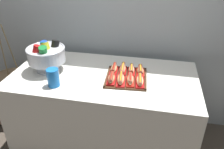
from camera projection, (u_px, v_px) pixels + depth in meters
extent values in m
plane|color=#4C4238|center=(105.00, 141.00, 2.29)|extent=(10.00, 10.00, 0.00)
cube|color=white|center=(104.00, 109.00, 2.09)|extent=(1.56, 0.80, 0.73)
cylinder|color=black|center=(56.00, 114.00, 2.63)|extent=(0.05, 0.05, 0.04)
cylinder|color=black|center=(171.00, 130.00, 2.40)|extent=(0.05, 0.05, 0.04)
cylinder|color=#896B4C|center=(16.00, 96.00, 2.53)|extent=(0.39, 0.39, 0.52)
torus|color=#896B4C|center=(20.00, 111.00, 2.64)|extent=(0.52, 0.52, 0.09)
torus|color=#896B4C|center=(18.00, 103.00, 2.59)|extent=(0.56, 0.56, 0.09)
torus|color=#896B4C|center=(16.00, 96.00, 2.53)|extent=(0.52, 0.52, 0.09)
torus|color=#896B4C|center=(14.00, 88.00, 2.48)|extent=(0.49, 0.49, 0.09)
torus|color=#896B4C|center=(12.00, 80.00, 2.43)|extent=(0.46, 0.46, 0.09)
cylinder|color=#937F56|center=(10.00, 50.00, 2.33)|extent=(0.07, 0.03, 0.54)
cylinder|color=#937F56|center=(2.00, 50.00, 2.31)|extent=(0.02, 0.02, 0.56)
cube|color=#472B19|center=(126.00, 78.00, 1.86)|extent=(0.36, 0.38, 0.01)
cube|color=#472B19|center=(125.00, 88.00, 1.71)|extent=(0.33, 0.04, 0.01)
cube|color=#472B19|center=(128.00, 67.00, 2.01)|extent=(0.33, 0.04, 0.01)
cube|color=#472B19|center=(107.00, 76.00, 1.87)|extent=(0.04, 0.36, 0.01)
cube|color=#472B19|center=(145.00, 78.00, 1.84)|extent=(0.04, 0.36, 0.01)
cube|color=red|center=(111.00, 81.00, 1.80)|extent=(0.08, 0.16, 0.02)
ellipsoid|color=tan|center=(111.00, 78.00, 1.78)|extent=(0.06, 0.15, 0.04)
cylinder|color=brown|center=(111.00, 77.00, 1.78)|extent=(0.04, 0.14, 0.03)
cylinder|color=red|center=(111.00, 75.00, 1.77)|extent=(0.02, 0.12, 0.01)
cube|color=red|center=(121.00, 81.00, 1.79)|extent=(0.09, 0.19, 0.02)
ellipsoid|color=tan|center=(121.00, 79.00, 1.78)|extent=(0.07, 0.17, 0.04)
cylinder|color=#9E4C38|center=(121.00, 77.00, 1.77)|extent=(0.05, 0.17, 0.03)
cylinder|color=yellow|center=(121.00, 76.00, 1.76)|extent=(0.03, 0.14, 0.01)
cube|color=red|center=(130.00, 82.00, 1.78)|extent=(0.08, 0.17, 0.02)
ellipsoid|color=beige|center=(130.00, 79.00, 1.77)|extent=(0.07, 0.16, 0.04)
cylinder|color=#A8563D|center=(130.00, 78.00, 1.76)|extent=(0.05, 0.14, 0.03)
cylinder|color=red|center=(130.00, 77.00, 1.75)|extent=(0.02, 0.12, 0.01)
cube|color=#B21414|center=(140.00, 83.00, 1.77)|extent=(0.08, 0.18, 0.02)
ellipsoid|color=#E0BC7F|center=(140.00, 80.00, 1.76)|extent=(0.07, 0.17, 0.04)
cylinder|color=#9E4C38|center=(140.00, 79.00, 1.76)|extent=(0.05, 0.16, 0.03)
cylinder|color=yellow|center=(140.00, 78.00, 1.75)|extent=(0.02, 0.14, 0.01)
cube|color=#B21414|center=(114.00, 71.00, 1.94)|extent=(0.07, 0.16, 0.02)
ellipsoid|color=tan|center=(114.00, 68.00, 1.93)|extent=(0.06, 0.15, 0.04)
cylinder|color=brown|center=(114.00, 67.00, 1.92)|extent=(0.04, 0.14, 0.03)
cylinder|color=red|center=(114.00, 66.00, 1.91)|extent=(0.01, 0.12, 0.01)
cube|color=#B21414|center=(123.00, 71.00, 1.93)|extent=(0.07, 0.18, 0.02)
ellipsoid|color=#E0BC7F|center=(123.00, 69.00, 1.92)|extent=(0.06, 0.17, 0.04)
cylinder|color=#A8563D|center=(123.00, 68.00, 1.91)|extent=(0.04, 0.17, 0.03)
cylinder|color=yellow|center=(123.00, 66.00, 1.91)|extent=(0.02, 0.14, 0.01)
cube|color=#B21414|center=(131.00, 72.00, 1.92)|extent=(0.07, 0.16, 0.02)
ellipsoid|color=beige|center=(131.00, 70.00, 1.91)|extent=(0.06, 0.15, 0.04)
cylinder|color=#A8563D|center=(132.00, 68.00, 1.90)|extent=(0.04, 0.14, 0.03)
cylinder|color=yellow|center=(132.00, 67.00, 1.90)|extent=(0.02, 0.12, 0.01)
cube|color=red|center=(140.00, 72.00, 1.91)|extent=(0.08, 0.16, 0.02)
ellipsoid|color=tan|center=(140.00, 70.00, 1.90)|extent=(0.07, 0.15, 0.04)
cylinder|color=brown|center=(140.00, 69.00, 1.90)|extent=(0.05, 0.14, 0.03)
cylinder|color=yellow|center=(141.00, 68.00, 1.89)|extent=(0.02, 0.12, 0.01)
cylinder|color=silver|center=(49.00, 69.00, 1.98)|extent=(0.20, 0.20, 0.02)
cone|color=silver|center=(48.00, 65.00, 1.96)|extent=(0.07, 0.07, 0.07)
cylinder|color=silver|center=(46.00, 55.00, 1.92)|extent=(0.31, 0.31, 0.12)
torus|color=silver|center=(45.00, 49.00, 1.89)|extent=(0.32, 0.32, 0.02)
cylinder|color=yellow|center=(47.00, 50.00, 1.89)|extent=(0.12, 0.11, 0.15)
cylinder|color=black|center=(55.00, 48.00, 1.93)|extent=(0.10, 0.12, 0.15)
cylinder|color=#1E47B2|center=(45.00, 48.00, 1.93)|extent=(0.10, 0.13, 0.15)
cylinder|color=#197A33|center=(45.00, 50.00, 1.89)|extent=(0.10, 0.12, 0.14)
cylinder|color=red|center=(36.00, 53.00, 1.84)|extent=(0.10, 0.10, 0.15)
cylinder|color=#197A33|center=(44.00, 53.00, 1.83)|extent=(0.11, 0.12, 0.14)
cylinder|color=blue|center=(53.00, 80.00, 1.74)|extent=(0.09, 0.09, 0.11)
cylinder|color=blue|center=(53.00, 78.00, 1.73)|extent=(0.09, 0.09, 0.11)
cylinder|color=blue|center=(53.00, 75.00, 1.72)|extent=(0.09, 0.09, 0.11)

